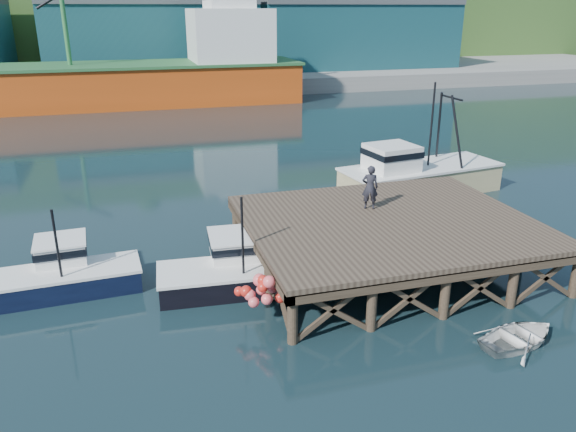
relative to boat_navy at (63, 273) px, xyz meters
name	(u,v)px	position (x,y,z in m)	size (l,w,h in m)	color
ground	(264,281)	(7.81, -1.49, -0.74)	(300.00, 300.00, 0.00)	black
wharf	(390,225)	(13.31, -1.68, 1.20)	(12.00, 10.00, 2.62)	brown
far_quay	(152,74)	(7.81, 68.51, 0.26)	(160.00, 40.00, 2.00)	gray
warehouse_mid	(152,38)	(7.81, 63.51, 5.76)	(28.00, 16.00, 9.00)	#17484E
warehouse_right	(349,36)	(37.81, 63.51, 5.76)	(30.00, 16.00, 9.00)	#17484E
cargo_ship	(86,77)	(-0.65, 46.51, 2.57)	(55.50, 10.00, 13.75)	#C64712
hillside	(138,5)	(7.81, 98.51, 10.26)	(220.00, 50.00, 22.00)	#2D511E
boat_navy	(63,273)	(0.00, 0.00, 0.00)	(6.00, 3.31, 3.68)	black
boat_black	(241,268)	(6.82, -1.59, 0.01)	(6.73, 5.64, 4.07)	black
trawler	(418,171)	(19.54, 7.27, 0.62)	(10.25, 4.88, 6.59)	tan
dinghy	(519,336)	(14.83, -8.43, -0.43)	(2.13, 2.98, 0.62)	silver
dockworker	(370,187)	(13.07, 0.02, 2.38)	(0.72, 0.47, 1.98)	black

